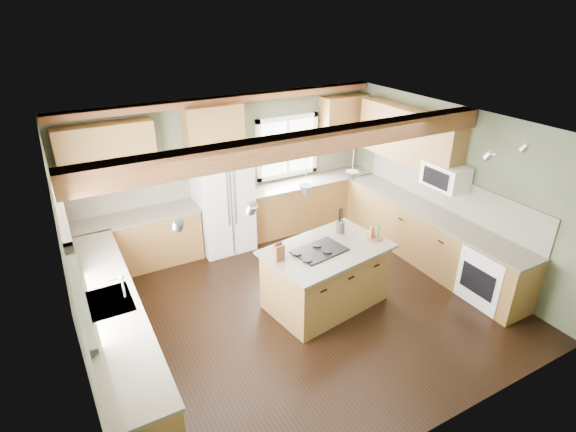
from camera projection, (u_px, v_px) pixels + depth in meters
floor at (299, 304)px, 6.57m from camera, size 5.60×5.60×0.00m
ceiling at (302, 130)px, 5.44m from camera, size 5.60×5.60×0.00m
wall_back at (230, 169)px, 7.98m from camera, size 5.60×0.00×5.60m
wall_left at (74, 283)px, 4.79m from camera, size 0.00×5.00×5.00m
wall_right at (450, 187)px, 7.22m from camera, size 0.00×5.00×5.00m
ceiling_beam at (307, 143)px, 5.38m from camera, size 5.55×0.26×0.26m
soffit_trim at (228, 100)px, 7.35m from camera, size 5.55×0.20×0.10m
backsplash_back at (230, 174)px, 8.00m from camera, size 5.58×0.03×0.58m
backsplash_right at (447, 191)px, 7.29m from camera, size 0.03×3.70×0.58m
base_cab_back_left at (138, 242)px, 7.34m from camera, size 2.02×0.60×0.88m
counter_back_left at (133, 217)px, 7.14m from camera, size 2.06×0.64×0.04m
base_cab_back_right at (309, 203)px, 8.76m from camera, size 2.62×0.60×0.88m
counter_back_right at (309, 181)px, 8.56m from camera, size 2.66×0.64×0.04m
base_cab_left at (116, 334)px, 5.34m from camera, size 0.60×3.70×0.88m
counter_left at (109, 303)px, 5.14m from camera, size 0.64×3.74×0.04m
base_cab_right at (427, 237)px, 7.50m from camera, size 0.60×3.70×0.88m
counter_right at (431, 212)px, 7.30m from camera, size 0.64×3.74×0.04m
upper_cab_back_left at (107, 154)px, 6.69m from camera, size 1.40×0.35×0.90m
upper_cab_over_fridge at (214, 126)px, 7.34m from camera, size 0.96×0.35×0.70m
upper_cab_right at (408, 136)px, 7.57m from camera, size 0.35×2.20×0.90m
upper_cab_back_corner at (344, 120)px, 8.55m from camera, size 0.90×0.35×0.90m
window_left at (71, 260)px, 4.73m from camera, size 0.04×1.60×1.05m
window_back at (287, 147)px, 8.35m from camera, size 1.10×0.04×1.00m
sink at (109, 302)px, 5.14m from camera, size 0.50×0.65×0.03m
faucet at (123, 287)px, 5.15m from camera, size 0.02×0.02×0.28m
dishwasher at (141, 414)px, 4.32m from camera, size 0.60×0.60×0.84m
oven at (492, 276)px, 6.48m from camera, size 0.60×0.72×0.84m
microwave at (445, 176)px, 6.97m from camera, size 0.40×0.70×0.38m
pendant_left at (306, 191)px, 5.57m from camera, size 0.18×0.18×0.16m
pendant_right at (352, 177)px, 6.01m from camera, size 0.18×0.18×0.16m
refrigerator at (223, 201)px, 7.72m from camera, size 0.90×0.74×1.80m
island at (326, 277)px, 6.42m from camera, size 1.74×1.22×0.88m
island_top at (327, 249)px, 6.22m from camera, size 1.86×1.34×0.04m
cooktop at (320, 251)px, 6.14m from camera, size 0.76×0.57×0.02m
knife_block at (279, 253)px, 5.89m from camera, size 0.14×0.11×0.22m
utensil_crock at (340, 227)px, 6.60m from camera, size 0.18×0.18×0.17m
bottle_tray at (375, 232)px, 6.43m from camera, size 0.27×0.27×0.21m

